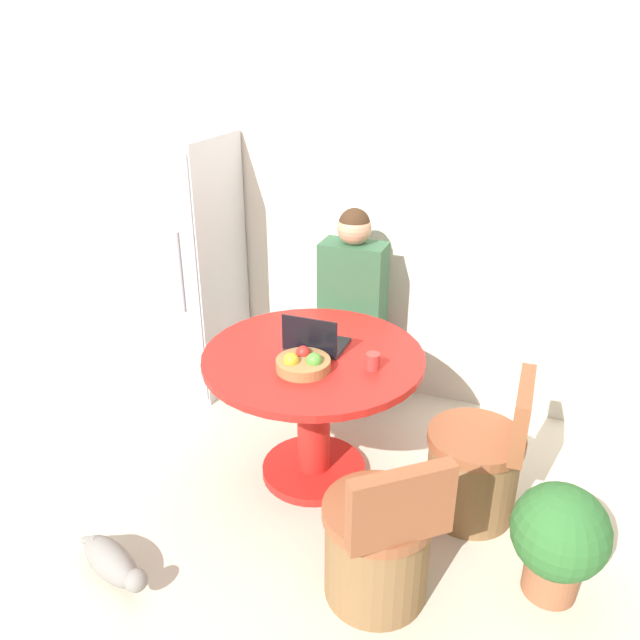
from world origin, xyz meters
name	(u,v)px	position (x,y,z in m)	size (l,w,h in m)	color
ground_plane	(298,502)	(0.00, 0.00, 0.00)	(12.00, 12.00, 0.00)	beige
wall_back	(377,205)	(0.00, 1.35, 1.30)	(7.00, 0.06, 2.60)	beige
refrigerator	(185,265)	(-1.22, 0.98, 0.86)	(0.60, 0.66, 1.73)	silver
dining_table	(313,393)	(-0.01, 0.27, 0.53)	(1.17, 1.17, 0.77)	red
chair_right_side	(476,468)	(0.88, 0.27, 0.28)	(0.49, 0.49, 0.81)	brown
chair_near_right_corner	(379,545)	(0.55, -0.42, 0.28)	(0.56, 0.56, 0.81)	brown
person_seated	(355,301)	(-0.04, 1.07, 0.75)	(0.40, 0.37, 1.36)	#2D2D38
laptop	(315,342)	(-0.02, 0.32, 0.81)	(0.30, 0.24, 0.21)	#232328
fruit_bowl	(303,363)	(0.00, 0.09, 0.81)	(0.27, 0.27, 0.10)	olive
coffee_cup	(373,361)	(0.32, 0.22, 0.82)	(0.07, 0.07, 0.09)	#B2332D
cat	(113,562)	(-0.61, -0.76, 0.09)	(0.49, 0.28, 0.17)	gray
potted_plant	(559,537)	(1.28, -0.13, 0.32)	(0.42, 0.42, 0.56)	#935638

